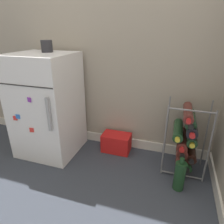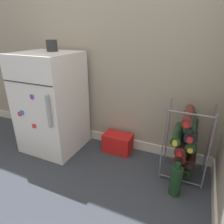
{
  "view_description": "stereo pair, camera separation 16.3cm",
  "coord_description": "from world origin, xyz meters",
  "views": [
    {
      "loc": [
        0.53,
        -1.04,
        1.08
      ],
      "look_at": [
        0.06,
        0.39,
        0.45
      ],
      "focal_mm": 32.0,
      "sensor_mm": 36.0,
      "label": 1
    },
    {
      "loc": [
        0.68,
        -0.98,
        1.08
      ],
      "look_at": [
        0.06,
        0.39,
        0.45
      ],
      "focal_mm": 32.0,
      "sensor_mm": 36.0,
      "label": 2
    }
  ],
  "objects": [
    {
      "name": "ground_plane",
      "position": [
        0.0,
        0.0,
        0.0
      ],
      "size": [
        14.0,
        14.0,
        0.0
      ],
      "primitive_type": "plane",
      "color": "#333842"
    },
    {
      "name": "wall_back",
      "position": [
        0.0,
        0.66,
        1.24
      ],
      "size": [
        6.78,
        0.07,
        2.5
      ],
      "color": "#9E9384",
      "rests_on": "ground_plane"
    },
    {
      "name": "mini_fridge",
      "position": [
        -0.54,
        0.35,
        0.45
      ],
      "size": [
        0.51,
        0.51,
        0.9
      ],
      "color": "white",
      "rests_on": "ground_plane"
    },
    {
      "name": "wine_rack",
      "position": [
        0.65,
        0.42,
        0.3
      ],
      "size": [
        0.32,
        0.33,
        0.59
      ],
      "color": "slate",
      "rests_on": "ground_plane"
    },
    {
      "name": "soda_box",
      "position": [
        0.06,
        0.51,
        0.09
      ],
      "size": [
        0.26,
        0.16,
        0.17
      ],
      "color": "red",
      "rests_on": "ground_plane"
    },
    {
      "name": "fridge_top_cup",
      "position": [
        -0.52,
        0.42,
        0.95
      ],
      "size": [
        0.09,
        0.09,
        0.1
      ],
      "color": "#28282D",
      "rests_on": "mini_fridge"
    },
    {
      "name": "loose_bottle_floor",
      "position": [
        0.63,
        0.18,
        0.11
      ],
      "size": [
        0.08,
        0.08,
        0.26
      ],
      "color": "#19381E",
      "rests_on": "ground_plane"
    }
  ]
}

